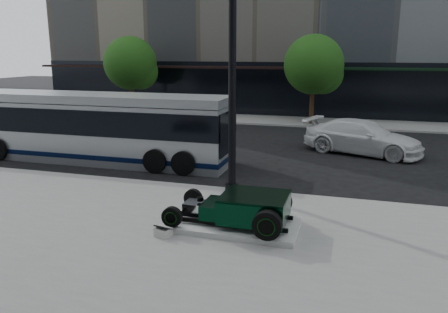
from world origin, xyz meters
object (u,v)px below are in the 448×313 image
(lamppost, at_px, (232,76))
(white_sedan, at_px, (363,137))
(transit_bus, at_px, (96,127))
(hot_rod, at_px, (247,208))

(lamppost, relative_size, white_sedan, 1.52)
(transit_bus, distance_m, white_sedan, 12.21)
(hot_rod, relative_size, white_sedan, 0.59)
(hot_rod, bearing_deg, lamppost, 111.94)
(lamppost, height_order, white_sedan, lamppost)
(transit_bus, height_order, white_sedan, transit_bus)
(transit_bus, bearing_deg, hot_rod, -36.24)
(hot_rod, height_order, white_sedan, white_sedan)
(hot_rod, distance_m, transit_bus, 10.25)
(lamppost, distance_m, white_sedan, 9.22)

